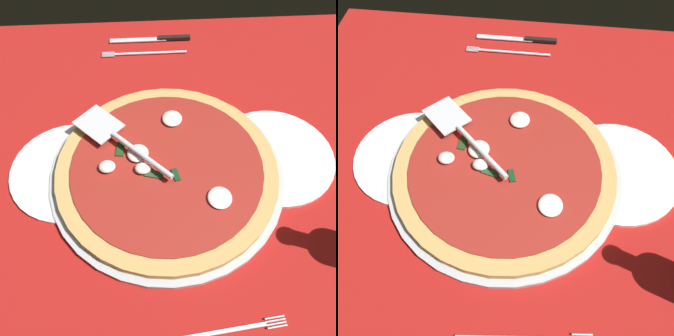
# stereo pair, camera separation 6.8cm
# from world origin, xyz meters

# --- Properties ---
(ground_plane) EXTENTS (0.96, 0.96, 0.01)m
(ground_plane) POSITION_xyz_m (0.00, 0.00, -0.00)
(ground_plane) COLOR #A71915
(checker_pattern) EXTENTS (0.96, 0.96, 0.00)m
(checker_pattern) POSITION_xyz_m (-0.00, -0.00, 0.00)
(checker_pattern) COLOR white
(checker_pattern) RESTS_ON ground_plane
(pizza_pan) EXTENTS (0.43, 0.43, 0.01)m
(pizza_pan) POSITION_xyz_m (0.00, 0.00, 0.01)
(pizza_pan) COLOR #B1B9BD
(pizza_pan) RESTS_ON ground_plane
(dinner_plate_left) EXTENTS (0.22, 0.22, 0.01)m
(dinner_plate_left) POSITION_xyz_m (-0.18, 0.02, 0.01)
(dinner_plate_left) COLOR white
(dinner_plate_left) RESTS_ON ground_plane
(dinner_plate_right) EXTENTS (0.23, 0.23, 0.01)m
(dinner_plate_right) POSITION_xyz_m (0.21, 0.03, 0.01)
(dinner_plate_right) COLOR white
(dinner_plate_right) RESTS_ON ground_plane
(pizza) EXTENTS (0.41, 0.41, 0.03)m
(pizza) POSITION_xyz_m (0.00, 0.00, 0.02)
(pizza) COLOR tan
(pizza) RESTS_ON pizza_pan
(pizza_server) EXTENTS (0.19, 0.19, 0.01)m
(pizza_server) POSITION_xyz_m (-0.09, 0.06, 0.05)
(pizza_server) COLOR silver
(pizza_server) RESTS_ON pizza
(place_setting_far) EXTENTS (0.22, 0.11, 0.01)m
(place_setting_far) POSITION_xyz_m (-0.02, 0.38, 0.00)
(place_setting_far) COLOR white
(place_setting_far) RESTS_ON ground_plane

